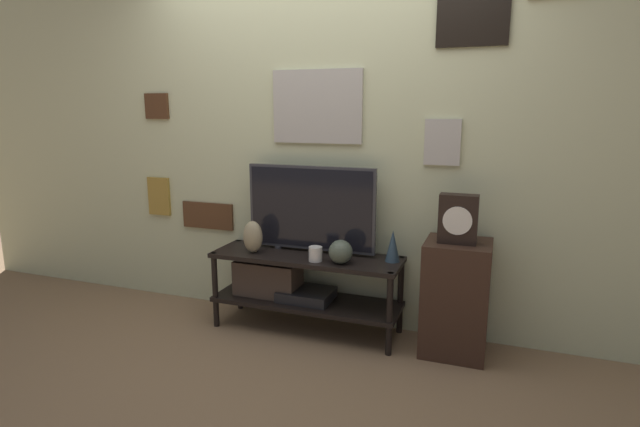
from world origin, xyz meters
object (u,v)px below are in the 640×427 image
vase_round_glass (341,252)px  vase_slim_bronze (393,246)px  television (311,208)px  vase_urn_stoneware (253,237)px  mantel_clock (458,219)px  candle_jar (315,254)px

vase_round_glass → vase_slim_bronze: bearing=27.5°
television → vase_urn_stoneware: (-0.37, -0.16, -0.20)m
television → vase_round_glass: bearing=-34.0°
television → vase_round_glass: 0.41m
vase_urn_stoneware → mantel_clock: size_ratio=0.75×
television → candle_jar: size_ratio=9.50×
vase_round_glass → candle_jar: bearing=-177.3°
vase_urn_stoneware → mantel_clock: mantel_clock is taller
vase_round_glass → vase_slim_bronze: vase_slim_bronze is taller
television → candle_jar: bearing=-61.0°
television → vase_slim_bronze: 0.62m
vase_slim_bronze → candle_jar: vase_slim_bronze is taller
candle_jar → mantel_clock: size_ratio=0.32×
vase_round_glass → vase_slim_bronze: size_ratio=0.74×
vase_round_glass → mantel_clock: size_ratio=0.52×
vase_slim_bronze → vase_round_glass: bearing=-152.5°
vase_urn_stoneware → vase_slim_bronze: bearing=7.8°
vase_round_glass → mantel_clock: 0.76m
vase_slim_bronze → television: bearing=177.2°
vase_urn_stoneware → candle_jar: 0.48m
vase_urn_stoneware → vase_round_glass: (0.64, -0.03, -0.03)m
candle_jar → vase_slim_bronze: bearing=19.3°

